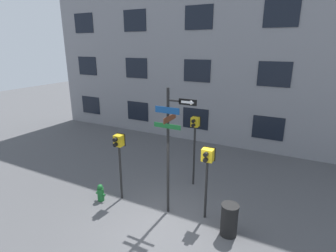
% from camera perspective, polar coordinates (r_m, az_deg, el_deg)
% --- Properties ---
extents(ground_plane, '(60.00, 60.00, 0.00)m').
position_cam_1_polar(ground_plane, '(8.72, -1.31, -21.43)').
color(ground_plane, '#515154').
extents(building_facade, '(24.00, 0.63, 13.68)m').
position_cam_1_polar(building_facade, '(14.56, 15.14, 22.10)').
color(building_facade, gray).
rests_on(building_facade, ground_plane).
extents(street_sign_pole, '(1.38, 0.81, 4.24)m').
position_cam_1_polar(street_sign_pole, '(8.21, 0.44, -3.49)').
color(street_sign_pole, black).
rests_on(street_sign_pole, ground_plane).
extents(pedestrian_signal_left, '(0.35, 0.40, 2.51)m').
position_cam_1_polar(pedestrian_signal_left, '(9.36, -10.61, -5.00)').
color(pedestrian_signal_left, black).
rests_on(pedestrian_signal_left, ground_plane).
extents(pedestrian_signal_right, '(0.41, 0.40, 2.45)m').
position_cam_1_polar(pedestrian_signal_right, '(8.26, 8.53, -8.04)').
color(pedestrian_signal_right, black).
rests_on(pedestrian_signal_right, ground_plane).
extents(pedestrian_signal_across, '(0.34, 0.40, 2.86)m').
position_cam_1_polar(pedestrian_signal_across, '(10.14, 5.84, -1.61)').
color(pedestrian_signal_across, black).
rests_on(pedestrian_signal_across, ground_plane).
extents(fire_hydrant, '(0.39, 0.23, 0.65)m').
position_cam_1_polar(fire_hydrant, '(10.12, -14.47, -13.91)').
color(fire_hydrant, '#196028').
rests_on(fire_hydrant, ground_plane).
extents(trash_bin, '(0.53, 0.53, 1.01)m').
position_cam_1_polar(trash_bin, '(8.41, 13.18, -19.26)').
color(trash_bin, black).
rests_on(trash_bin, ground_plane).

